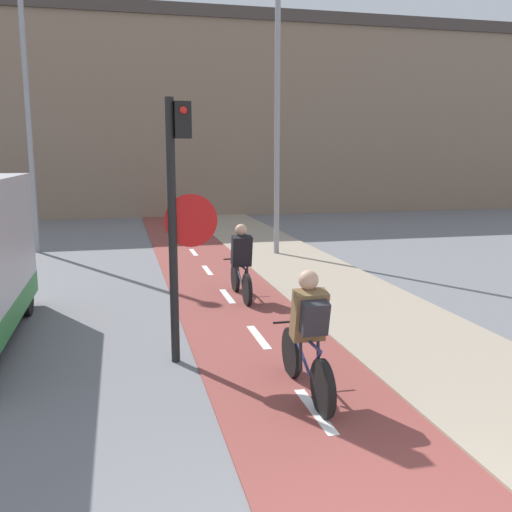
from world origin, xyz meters
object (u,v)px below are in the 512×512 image
(street_lamp_sidewalk, at_px, (277,80))
(street_lamp_far, at_px, (26,81))
(traffic_light_pole, at_px, (178,203))
(cyclist_near, at_px, (308,337))
(cyclist_far, at_px, (241,265))

(street_lamp_sidewalk, bearing_deg, street_lamp_far, 162.49)
(street_lamp_far, bearing_deg, traffic_light_pole, -72.32)
(street_lamp_sidewalk, xyz_separation_m, cyclist_near, (-2.08, -8.81, -3.82))
(street_lamp_far, bearing_deg, cyclist_far, -55.32)
(street_lamp_far, xyz_separation_m, cyclist_far, (4.40, -6.36, -3.89))
(street_lamp_far, xyz_separation_m, cyclist_near, (4.21, -10.80, -3.85))
(street_lamp_sidewalk, bearing_deg, traffic_light_pole, -114.22)
(street_lamp_far, bearing_deg, street_lamp_sidewalk, -17.51)
(cyclist_near, xyz_separation_m, cyclist_far, (0.19, 4.43, -0.05))
(street_lamp_far, distance_m, cyclist_far, 8.66)
(cyclist_near, height_order, cyclist_far, cyclist_near)
(street_lamp_sidewalk, xyz_separation_m, cyclist_far, (-1.89, -4.38, -3.87))
(street_lamp_sidewalk, relative_size, cyclist_far, 4.55)
(traffic_light_pole, xyz_separation_m, street_lamp_sidewalk, (3.31, 7.36, 2.46))
(traffic_light_pole, height_order, cyclist_near, traffic_light_pole)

